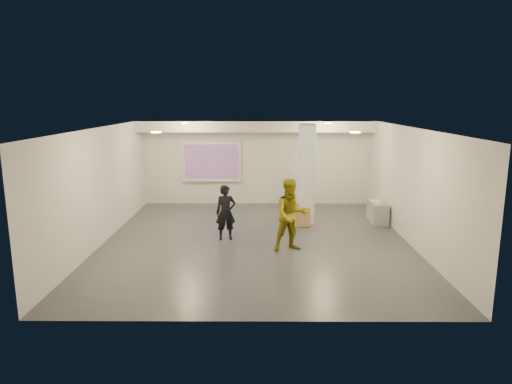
{
  "coord_description": "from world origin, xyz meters",
  "views": [
    {
      "loc": [
        0.07,
        -11.63,
        3.67
      ],
      "look_at": [
        0.0,
        0.4,
        1.25
      ],
      "focal_mm": 32.0,
      "sensor_mm": 36.0,
      "label": 1
    }
  ],
  "objects_px": {
    "projection_screen": "(212,162)",
    "woman": "(226,213)",
    "man": "(291,215)",
    "column": "(307,175)",
    "credenza": "(377,212)"
  },
  "relations": [
    {
      "from": "projection_screen",
      "to": "man",
      "type": "distance_m",
      "value": 5.78
    },
    {
      "from": "column",
      "to": "credenza",
      "type": "xyz_separation_m",
      "value": [
        2.22,
        0.17,
        -1.19
      ]
    },
    {
      "from": "credenza",
      "to": "man",
      "type": "height_order",
      "value": "man"
    },
    {
      "from": "column",
      "to": "projection_screen",
      "type": "xyz_separation_m",
      "value": [
        -3.1,
        2.65,
        0.03
      ]
    },
    {
      "from": "projection_screen",
      "to": "man",
      "type": "height_order",
      "value": "projection_screen"
    },
    {
      "from": "column",
      "to": "woman",
      "type": "relative_size",
      "value": 2.03
    },
    {
      "from": "credenza",
      "to": "woman",
      "type": "distance_m",
      "value": 4.89
    },
    {
      "from": "credenza",
      "to": "man",
      "type": "distance_m",
      "value": 3.97
    },
    {
      "from": "column",
      "to": "credenza",
      "type": "relative_size",
      "value": 2.78
    },
    {
      "from": "column",
      "to": "projection_screen",
      "type": "distance_m",
      "value": 4.08
    },
    {
      "from": "man",
      "to": "projection_screen",
      "type": "bearing_deg",
      "value": 101.23
    },
    {
      "from": "man",
      "to": "column",
      "type": "bearing_deg",
      "value": 61.81
    },
    {
      "from": "column",
      "to": "man",
      "type": "relative_size",
      "value": 1.67
    },
    {
      "from": "projection_screen",
      "to": "credenza",
      "type": "height_order",
      "value": "projection_screen"
    },
    {
      "from": "projection_screen",
      "to": "woman",
      "type": "relative_size",
      "value": 1.42
    }
  ]
}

